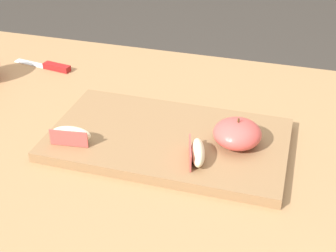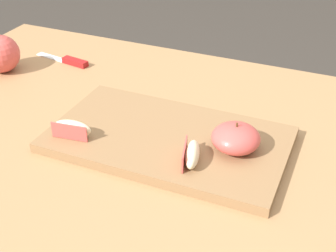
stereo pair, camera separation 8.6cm
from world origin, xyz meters
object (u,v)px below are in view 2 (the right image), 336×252
at_px(apple_half_skin_up, 236,138).
at_px(whole_apple_pink_lady, 1,54).
at_px(apple_wedge_front, 72,129).
at_px(paring_knife, 71,61).
at_px(cutting_board, 168,139).
at_px(apple_wedge_right, 192,154).

distance_m(apple_half_skin_up, whole_apple_pink_lady, 0.63).
bearing_deg(apple_wedge_front, paring_knife, 123.98).
bearing_deg(paring_knife, cutting_board, -32.42).
height_order(cutting_board, whole_apple_pink_lady, whole_apple_pink_lady).
bearing_deg(whole_apple_pink_lady, apple_wedge_front, -31.41).
xyz_separation_m(paring_knife, whole_apple_pink_lady, (-0.13, -0.10, 0.04)).
height_order(cutting_board, apple_wedge_right, apple_wedge_right).
distance_m(apple_wedge_right, whole_apple_pink_lady, 0.59).
bearing_deg(apple_wedge_right, paring_knife, 146.08).
bearing_deg(cutting_board, whole_apple_pink_lady, 165.15).
height_order(apple_wedge_right, paring_knife, apple_wedge_right).
bearing_deg(apple_half_skin_up, paring_knife, 155.28).
bearing_deg(apple_wedge_right, cutting_board, 139.01).
distance_m(apple_half_skin_up, apple_wedge_front, 0.30).
bearing_deg(paring_knife, apple_half_skin_up, -24.72).
height_order(paring_knife, whole_apple_pink_lady, whole_apple_pink_lady).
height_order(cutting_board, apple_wedge_front, apple_wedge_front).
bearing_deg(apple_half_skin_up, cutting_board, -177.47).
bearing_deg(apple_half_skin_up, apple_wedge_front, -164.93).
distance_m(apple_wedge_right, paring_knife, 0.52).
relative_size(apple_half_skin_up, whole_apple_pink_lady, 0.88).
xyz_separation_m(apple_wedge_front, paring_knife, (-0.20, 0.30, -0.03)).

